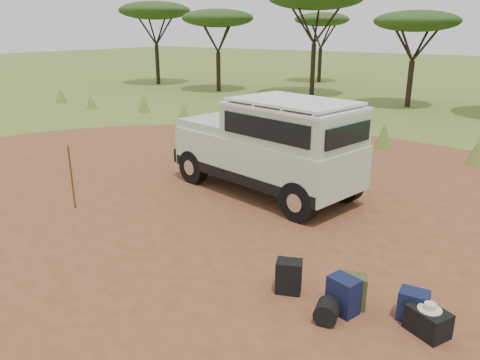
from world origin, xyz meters
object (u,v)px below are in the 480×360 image
Objects in this scene: backpack_black at (289,277)px; hard_case at (428,322)px; backpack_olive at (353,291)px; backpack_navy at (343,295)px; safari_vehicle at (270,148)px; duffel_navy at (413,306)px; walking_staff at (72,178)px.

backpack_black is 2.07m from hard_case.
backpack_navy is at bearing -129.54° from backpack_olive.
safari_vehicle is at bearing 168.18° from hard_case.
backpack_navy reaches higher than backpack_olive.
hard_case is at bearing 24.74° from backpack_navy.
hard_case is (0.26, -0.21, -0.04)m from duffel_navy.
backpack_olive is at bearing -12.29° from backpack_black.
backpack_black is at bearing 168.54° from backpack_olive.
backpack_navy is 0.23m from backpack_olive.
safari_vehicle is at bearing 102.26° from backpack_black.
backpack_black reaches higher than backpack_olive.
walking_staff is at bearing -155.05° from hard_case.
safari_vehicle is 5.30m from backpack_navy.
walking_staff is 5.71m from backpack_black.
walking_staff is at bearing 175.03° from duffel_navy.
safari_vehicle reaches higher than duffel_navy.
duffel_navy is at bearing -11.50° from backpack_black.
backpack_olive is (3.69, -3.55, -0.91)m from safari_vehicle.
backpack_navy is 1.17m from hard_case.
safari_vehicle is 6.04m from hard_case.
safari_vehicle is at bearing 136.78° from duffel_navy.
backpack_navy is (0.92, -0.02, 0.01)m from backpack_black.
backpack_navy is 1.24× the size of duffel_navy.
duffel_navy is 0.85× the size of hard_case.
backpack_olive reaches higher than hard_case.
backpack_black is 1.85m from duffel_navy.
backpack_black is at bearing -150.14° from hard_case.
walking_staff is at bearing -119.07° from safari_vehicle.
walking_staff is 7.77m from hard_case.
duffel_navy reaches higher than hard_case.
safari_vehicle is 4.71m from backpack_black.
walking_staff is (-2.98, -3.57, -0.39)m from safari_vehicle.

